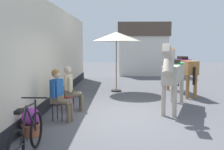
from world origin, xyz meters
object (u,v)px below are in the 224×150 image
at_px(leaning_bicycle, 27,137).
at_px(flower_planter_far, 63,94).
at_px(saddled_horse_near, 174,73).
at_px(cafe_parasol, 116,37).
at_px(saddled_horse_far, 180,66).
at_px(seated_visitor_near, 59,92).
at_px(seated_visitor_far, 71,86).
at_px(flower_planter_near, 31,121).

bearing_deg(leaning_bicycle, flower_planter_far, 94.33).
bearing_deg(saddled_horse_near, leaning_bicycle, -132.24).
bearing_deg(cafe_parasol, saddled_horse_near, -59.66).
bearing_deg(saddled_horse_far, saddled_horse_near, -106.70).
bearing_deg(saddled_horse_far, seated_visitor_near, -135.16).
bearing_deg(flower_planter_far, seated_visitor_far, -65.06).
height_order(seated_visitor_far, cafe_parasol, cafe_parasol).
height_order(saddled_horse_near, leaning_bicycle, saddled_horse_near).
bearing_deg(leaning_bicycle, seated_visitor_near, 89.47).
bearing_deg(saddled_horse_far, seated_visitor_far, -142.23).
height_order(seated_visitor_near, flower_planter_near, seated_visitor_near).
bearing_deg(seated_visitor_near, leaning_bicycle, -90.53).
distance_m(saddled_horse_near, saddled_horse_far, 2.87).
xyz_separation_m(saddled_horse_far, flower_planter_near, (-4.46, -5.22, -0.82)).
xyz_separation_m(flower_planter_near, cafe_parasol, (1.81, 5.59, 2.03)).
bearing_deg(seated_visitor_far, cafe_parasol, 68.96).
height_order(seated_visitor_near, saddled_horse_far, saddled_horse_far).
bearing_deg(seated_visitor_near, flower_planter_near, -107.54).
height_order(flower_planter_near, flower_planter_far, same).
height_order(saddled_horse_far, leaning_bicycle, saddled_horse_far).
distance_m(seated_visitor_far, saddled_horse_far, 5.04).
xyz_separation_m(seated_visitor_near, cafe_parasol, (1.45, 4.44, 1.59)).
xyz_separation_m(flower_planter_far, cafe_parasol, (1.79, 2.45, 2.03)).
distance_m(seated_visitor_far, leaning_bicycle, 3.32).
xyz_separation_m(flower_planter_near, flower_planter_far, (0.02, 3.14, 0.00)).
bearing_deg(seated_visitor_near, seated_visitor_far, 83.16).
bearing_deg(flower_planter_far, cafe_parasol, 53.83).
xyz_separation_m(seated_visitor_far, flower_planter_far, (-0.47, 1.00, -0.44)).
height_order(flower_planter_near, cafe_parasol, cafe_parasol).
bearing_deg(saddled_horse_far, flower_planter_far, -154.90).
relative_size(saddled_horse_far, leaning_bicycle, 1.69).
distance_m(leaning_bicycle, cafe_parasol, 7.18).
relative_size(seated_visitor_far, saddled_horse_far, 0.47).
relative_size(saddled_horse_near, flower_planter_far, 4.50).
bearing_deg(leaning_bicycle, saddled_horse_near, 47.76).
distance_m(seated_visitor_near, seated_visitor_far, 1.00).
bearing_deg(cafe_parasol, seated_visitor_far, -111.04).
distance_m(seated_visitor_near, saddled_horse_far, 5.79).
xyz_separation_m(saddled_horse_near, leaning_bicycle, (-3.29, -3.63, -0.76)).
distance_m(flower_planter_near, flower_planter_far, 3.14).
relative_size(saddled_horse_far, flower_planter_near, 4.64).
bearing_deg(flower_planter_far, flower_planter_near, -90.30).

